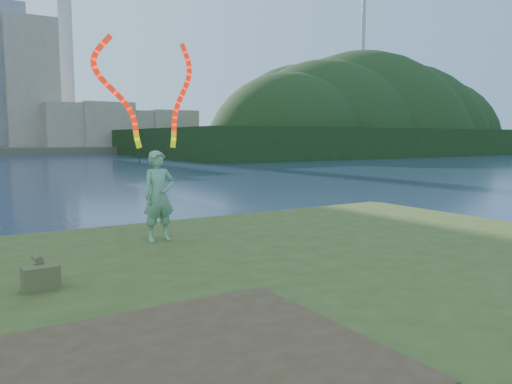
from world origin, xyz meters
TOP-DOWN VIEW (x-y plane):
  - ground at (0.00, 0.00)m, footprint 320.00×320.00m
  - grassy_knoll at (0.00, -2.30)m, footprint 20.00×18.00m
  - dirt_patch at (-2.20, -3.20)m, footprint 3.20×3.00m
  - wooded_hill at (59.57, 59.96)m, footprint 78.00×50.00m
  - woman_with_ribbons at (-0.61, 1.92)m, footprint 2.09×0.45m
  - canvas_bag at (-3.06, -0.22)m, footprint 0.46×0.52m

SIDE VIEW (x-z plane):
  - ground at x=0.00m, z-range 0.00..0.00m
  - wooded_hill at x=59.57m, z-range -31.34..31.66m
  - grassy_knoll at x=0.00m, z-range -0.06..0.74m
  - dirt_patch at x=-2.20m, z-range 0.80..0.82m
  - canvas_bag at x=-3.06m, z-range 0.76..1.18m
  - woman_with_ribbons at x=-0.61m, z-range 0.15..4.25m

